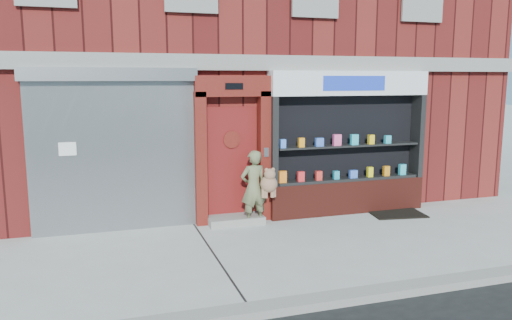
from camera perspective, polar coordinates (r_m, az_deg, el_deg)
name	(u,v)px	position (r m, az deg, el deg)	size (l,w,h in m)	color
ground	(304,247)	(8.70, 5.47, -9.83)	(80.00, 80.00, 0.00)	#9E9E99
curb	(368,295)	(6.89, 12.72, -14.77)	(60.00, 0.30, 0.12)	gray
building	(219,36)	(13.98, -4.20, 14.01)	(12.00, 8.16, 8.00)	#4A1111
shutter_bay	(114,140)	(9.55, -15.97, 2.17)	(3.10, 0.30, 3.04)	gray
red_door_bay	(233,150)	(9.83, -2.68, 1.18)	(1.52, 0.58, 2.90)	#50120D
pharmacy_bay	(347,149)	(10.71, 10.41, 1.24)	(3.50, 0.41, 3.00)	#581C14
woman	(256,187)	(9.75, 0.00, -3.07)	(0.73, 0.49, 1.48)	#636A46
doormat	(397,214)	(11.04, 15.79, -5.92)	(1.10, 0.77, 0.03)	black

